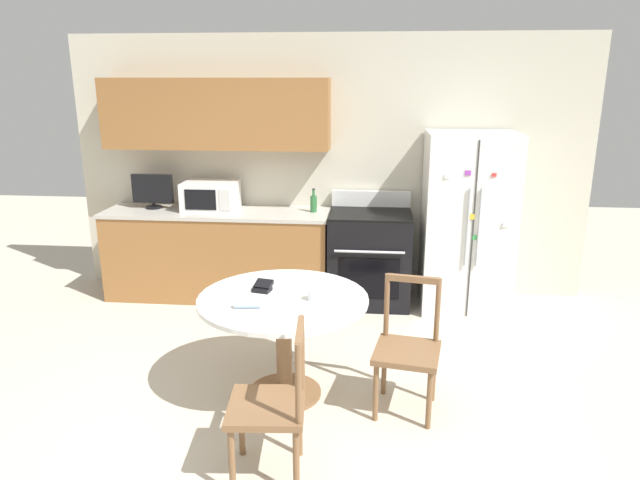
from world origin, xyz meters
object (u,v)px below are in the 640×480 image
dining_chair_right (407,350)px  oven_range (369,257)px  microwave (211,196)px  candle_glass (314,296)px  counter_bottle (314,203)px  dining_chair_near (272,406)px  wallet (263,287)px  countertop_tv (153,190)px  refrigerator (467,222)px

dining_chair_right → oven_range: bearing=-71.9°
microwave → candle_glass: 2.31m
counter_bottle → candle_glass: 1.95m
dining_chair_near → wallet: (-0.23, 0.95, 0.34)m
oven_range → wallet: bearing=-113.0°
counter_bottle → candle_glass: bearing=-83.8°
dining_chair_near → candle_glass: (0.15, 0.81, 0.34)m
countertop_tv → dining_chair_near: size_ratio=0.46×
microwave → candle_glass: size_ratio=6.03×
dining_chair_right → dining_chair_near: (-0.78, -0.76, 0.00)m
candle_glass → refrigerator: bearing=55.3°
dining_chair_near → countertop_tv: bearing=27.0°
oven_range → counter_bottle: size_ratio=4.62×
dining_chair_right → wallet: dining_chair_right is taller
refrigerator → countertop_tv: refrigerator is taller
countertop_tv → dining_chair_near: 3.30m
countertop_tv → dining_chair_right: countertop_tv is taller
countertop_tv → refrigerator: bearing=-1.9°
microwave → wallet: bearing=-64.0°
dining_chair_right → candle_glass: 0.72m
refrigerator → dining_chair_near: bearing=-118.2°
oven_range → wallet: oven_range is taller
dining_chair_right → dining_chair_near: bearing=53.9°
refrigerator → microwave: (-2.52, 0.09, 0.19)m
countertop_tv → wallet: size_ratio=2.76×
dining_chair_near → candle_glass: dining_chair_near is taller
microwave → counter_bottle: 1.04m
countertop_tv → oven_range: bearing=-2.0°
refrigerator → dining_chair_right: size_ratio=1.88×
wallet → dining_chair_right: bearing=-11.1°
dining_chair_right → dining_chair_near: 1.09m
refrigerator → wallet: refrigerator is taller
candle_glass → wallet: size_ratio=0.59×
refrigerator → counter_bottle: refrigerator is taller
oven_range → microwave: 1.70m
microwave → dining_chair_right: bearing=-46.6°
dining_chair_near → dining_chair_right: bearing=-50.6°
refrigerator → wallet: size_ratio=11.37×
dining_chair_near → refrigerator: bearing=-32.9°
oven_range → refrigerator: bearing=-1.6°
counter_bottle → oven_range: bearing=-6.7°
microwave → candle_glass: bearing=-57.1°
dining_chair_right → wallet: 1.08m
counter_bottle → dining_chair_right: 2.22m
candle_glass → wallet: bearing=159.1°
dining_chair_right → countertop_tv: bearing=-28.9°
countertop_tv → wallet: bearing=-50.7°
dining_chair_right → wallet: bearing=-1.3°
oven_range → microwave: bearing=177.7°
microwave → counter_bottle: bearing=0.2°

